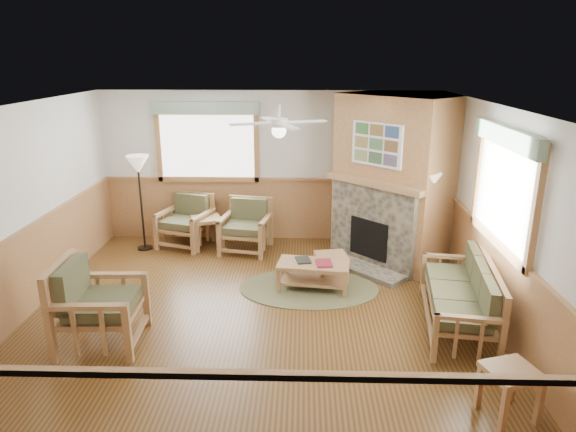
{
  "coord_description": "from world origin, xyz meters",
  "views": [
    {
      "loc": [
        0.6,
        -6.06,
        3.27
      ],
      "look_at": [
        0.4,
        0.7,
        1.15
      ],
      "focal_mm": 32.0,
      "sensor_mm": 36.0,
      "label": 1
    }
  ],
  "objects_px": {
    "footstool": "(331,267)",
    "floor_lamp_left": "(141,203)",
    "coffee_table": "(313,276)",
    "sofa": "(458,294)",
    "end_table_chairs": "(207,232)",
    "armchair_left": "(100,303)",
    "floor_lamp_right": "(425,226)",
    "armchair_back_right": "(246,226)",
    "end_table_sofa": "(509,393)",
    "armchair_back_left": "(185,221)"
  },
  "relations": [
    {
      "from": "footstool",
      "to": "floor_lamp_left",
      "type": "distance_m",
      "value": 3.5
    },
    {
      "from": "coffee_table",
      "to": "floor_lamp_left",
      "type": "xyz_separation_m",
      "value": [
        -2.95,
        1.54,
        0.64
      ]
    },
    {
      "from": "floor_lamp_left",
      "to": "sofa",
      "type": "bearing_deg",
      "value": -28.32
    },
    {
      "from": "sofa",
      "to": "end_table_chairs",
      "type": "relative_size",
      "value": 3.37
    },
    {
      "from": "armchair_left",
      "to": "floor_lamp_right",
      "type": "height_order",
      "value": "floor_lamp_right"
    },
    {
      "from": "coffee_table",
      "to": "footstool",
      "type": "height_order",
      "value": "coffee_table"
    },
    {
      "from": "armchair_back_right",
      "to": "end_table_sofa",
      "type": "bearing_deg",
      "value": -45.16
    },
    {
      "from": "armchair_back_left",
      "to": "end_table_sofa",
      "type": "height_order",
      "value": "armchair_back_left"
    },
    {
      "from": "armchair_back_right",
      "to": "floor_lamp_right",
      "type": "bearing_deg",
      "value": -9.32
    },
    {
      "from": "sofa",
      "to": "armchair_left",
      "type": "bearing_deg",
      "value": -74.32
    },
    {
      "from": "floor_lamp_right",
      "to": "coffee_table",
      "type": "bearing_deg",
      "value": -163.13
    },
    {
      "from": "armchair_left",
      "to": "coffee_table",
      "type": "bearing_deg",
      "value": -60.85
    },
    {
      "from": "armchair_left",
      "to": "floor_lamp_left",
      "type": "height_order",
      "value": "floor_lamp_left"
    },
    {
      "from": "armchair_left",
      "to": "end_table_sofa",
      "type": "bearing_deg",
      "value": -107.86
    },
    {
      "from": "armchair_back_left",
      "to": "floor_lamp_left",
      "type": "height_order",
      "value": "floor_lamp_left"
    },
    {
      "from": "coffee_table",
      "to": "floor_lamp_left",
      "type": "distance_m",
      "value": 3.39
    },
    {
      "from": "coffee_table",
      "to": "armchair_back_left",
      "type": "bearing_deg",
      "value": 150.16
    },
    {
      "from": "footstool",
      "to": "armchair_back_right",
      "type": "bearing_deg",
      "value": 140.49
    },
    {
      "from": "armchair_back_right",
      "to": "footstool",
      "type": "bearing_deg",
      "value": -29.38
    },
    {
      "from": "armchair_back_left",
      "to": "end_table_chairs",
      "type": "xyz_separation_m",
      "value": [
        0.41,
        -0.09,
        -0.17
      ]
    },
    {
      "from": "armchair_back_right",
      "to": "coffee_table",
      "type": "bearing_deg",
      "value": -42.53
    },
    {
      "from": "floor_lamp_left",
      "to": "floor_lamp_right",
      "type": "distance_m",
      "value": 4.74
    },
    {
      "from": "sofa",
      "to": "armchair_back_right",
      "type": "relative_size",
      "value": 2.1
    },
    {
      "from": "footstool",
      "to": "armchair_back_left",
      "type": "bearing_deg",
      "value": 150.95
    },
    {
      "from": "coffee_table",
      "to": "end_table_chairs",
      "type": "relative_size",
      "value": 1.84
    },
    {
      "from": "end_table_sofa",
      "to": "sofa",
      "type": "bearing_deg",
      "value": 90.0
    },
    {
      "from": "sofa",
      "to": "coffee_table",
      "type": "relative_size",
      "value": 1.83
    },
    {
      "from": "footstool",
      "to": "armchair_left",
      "type": "bearing_deg",
      "value": -145.98
    },
    {
      "from": "armchair_back_right",
      "to": "coffee_table",
      "type": "xyz_separation_m",
      "value": [
        1.15,
        -1.51,
        -0.24
      ]
    },
    {
      "from": "footstool",
      "to": "floor_lamp_right",
      "type": "xyz_separation_m",
      "value": [
        1.4,
        0.18,
        0.62
      ]
    },
    {
      "from": "coffee_table",
      "to": "sofa",
      "type": "bearing_deg",
      "value": -21.78
    },
    {
      "from": "armchair_back_right",
      "to": "end_table_chairs",
      "type": "xyz_separation_m",
      "value": [
        -0.7,
        0.14,
        -0.17
      ]
    },
    {
      "from": "sofa",
      "to": "coffee_table",
      "type": "height_order",
      "value": "sofa"
    },
    {
      "from": "end_table_sofa",
      "to": "footstool",
      "type": "xyz_separation_m",
      "value": [
        -1.51,
        3.06,
        -0.05
      ]
    },
    {
      "from": "coffee_table",
      "to": "floor_lamp_right",
      "type": "relative_size",
      "value": 0.62
    },
    {
      "from": "armchair_back_left",
      "to": "end_table_chairs",
      "type": "relative_size",
      "value": 1.63
    },
    {
      "from": "end_table_sofa",
      "to": "floor_lamp_left",
      "type": "xyz_separation_m",
      "value": [
        -4.73,
        4.27,
        0.59
      ]
    },
    {
      "from": "armchair_back_right",
      "to": "end_table_chairs",
      "type": "bearing_deg",
      "value": 178.56
    },
    {
      "from": "end_table_sofa",
      "to": "floor_lamp_left",
      "type": "bearing_deg",
      "value": 137.96
    },
    {
      "from": "sofa",
      "to": "armchair_back_left",
      "type": "distance_m",
      "value": 4.89
    },
    {
      "from": "armchair_back_right",
      "to": "floor_lamp_left",
      "type": "bearing_deg",
      "value": -170.93
    },
    {
      "from": "floor_lamp_right",
      "to": "armchair_back_left",
      "type": "bearing_deg",
      "value": 162.64
    },
    {
      "from": "sofa",
      "to": "floor_lamp_right",
      "type": "distance_m",
      "value": 1.57
    },
    {
      "from": "sofa",
      "to": "end_table_sofa",
      "type": "relative_size",
      "value": 3.68
    },
    {
      "from": "end_table_chairs",
      "to": "floor_lamp_left",
      "type": "height_order",
      "value": "floor_lamp_left"
    },
    {
      "from": "armchair_back_left",
      "to": "end_table_sofa",
      "type": "xyz_separation_m",
      "value": [
        4.04,
        -4.47,
        -0.2
      ]
    },
    {
      "from": "armchair_left",
      "to": "footstool",
      "type": "height_order",
      "value": "armchair_left"
    },
    {
      "from": "end_table_sofa",
      "to": "footstool",
      "type": "bearing_deg",
      "value": 116.23
    },
    {
      "from": "sofa",
      "to": "floor_lamp_left",
      "type": "relative_size",
      "value": 1.11
    },
    {
      "from": "armchair_back_left",
      "to": "floor_lamp_right",
      "type": "xyz_separation_m",
      "value": [
        3.94,
        -1.23,
        0.37
      ]
    }
  ]
}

